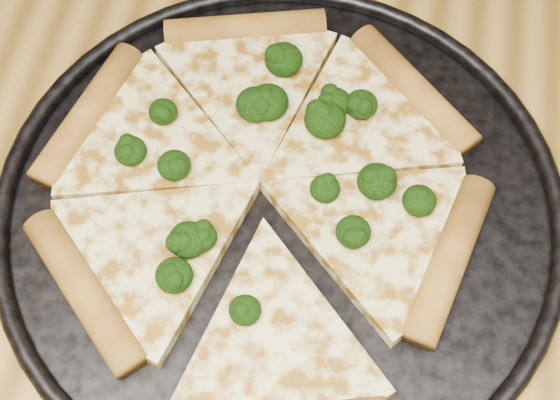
# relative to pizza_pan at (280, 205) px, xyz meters

# --- Properties ---
(pizza_pan) EXTENTS (0.40, 0.40, 0.02)m
(pizza_pan) POSITION_rel_pizza_pan_xyz_m (0.00, 0.00, 0.00)
(pizza_pan) COLOR black
(pizza_pan) RESTS_ON dining_table
(pizza) EXTENTS (0.33, 0.36, 0.02)m
(pizza) POSITION_rel_pizza_pan_xyz_m (-0.02, 0.01, 0.01)
(pizza) COLOR #DCD787
(pizza) RESTS_ON pizza_pan
(broccoli_florets) EXTENTS (0.23, 0.23, 0.02)m
(broccoli_florets) POSITION_rel_pizza_pan_xyz_m (-0.01, 0.03, 0.02)
(broccoli_florets) COLOR black
(broccoli_florets) RESTS_ON pizza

